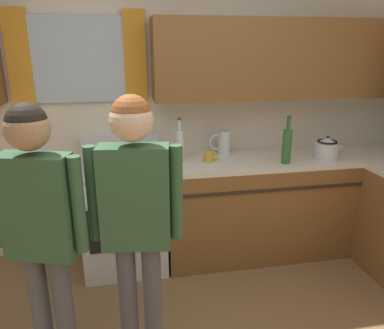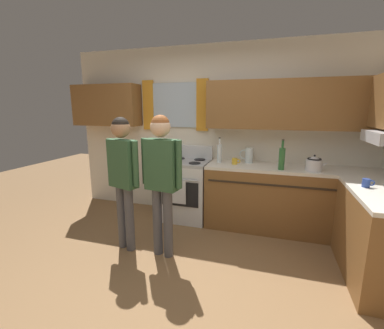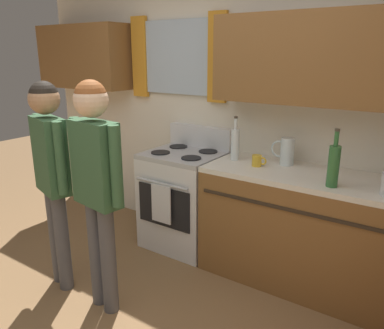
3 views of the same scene
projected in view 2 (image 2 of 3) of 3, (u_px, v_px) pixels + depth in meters
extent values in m
plane|color=olive|center=(167.00, 281.00, 2.61)|extent=(12.00, 12.00, 0.00)
cube|color=silver|center=(212.00, 133.00, 4.12)|extent=(4.60, 0.10, 2.60)
cube|color=silver|center=(175.00, 105.00, 4.13)|extent=(0.72, 0.03, 0.67)
cube|color=orange|center=(148.00, 105.00, 4.25)|extent=(0.18, 0.04, 0.77)
cube|color=orange|center=(202.00, 105.00, 3.99)|extent=(0.18, 0.04, 0.77)
cube|color=brown|center=(107.00, 105.00, 4.33)|extent=(1.13, 0.32, 0.66)
cube|color=brown|center=(293.00, 105.00, 3.50)|extent=(2.31, 0.32, 0.66)
cube|color=brown|center=(289.00, 201.00, 3.62)|extent=(2.25, 0.62, 0.86)
cube|color=silver|center=(291.00, 169.00, 3.53)|extent=(2.25, 0.62, 0.04)
cube|color=brown|center=(382.00, 239.00, 2.55)|extent=(0.62, 1.17, 0.86)
cube|color=#2D2319|center=(292.00, 187.00, 3.27)|extent=(2.13, 0.01, 0.02)
cube|color=silver|center=(187.00, 191.00, 4.05)|extent=(0.67, 0.62, 0.86)
cube|color=black|center=(180.00, 194.00, 3.74)|extent=(0.55, 0.01, 0.36)
cylinder|color=#ADADB2|center=(179.00, 180.00, 3.68)|extent=(0.55, 0.02, 0.02)
cube|color=#ADADB2|center=(187.00, 162.00, 3.96)|extent=(0.67, 0.62, 0.04)
cube|color=silver|center=(192.00, 152.00, 4.18)|extent=(0.67, 0.08, 0.20)
cylinder|color=black|center=(173.00, 162.00, 3.87)|extent=(0.17, 0.17, 0.01)
cylinder|color=black|center=(195.00, 163.00, 3.77)|extent=(0.17, 0.17, 0.01)
cylinder|color=black|center=(179.00, 158.00, 4.13)|extent=(0.17, 0.17, 0.01)
cylinder|color=black|center=(200.00, 160.00, 4.03)|extent=(0.17, 0.17, 0.01)
cube|color=silver|center=(179.00, 192.00, 3.70)|extent=(0.20, 0.02, 0.34)
cylinder|color=#2D6633|center=(282.00, 159.00, 3.36)|extent=(0.08, 0.08, 0.28)
cylinder|color=#2D6633|center=(283.00, 144.00, 3.32)|extent=(0.03, 0.03, 0.10)
cylinder|color=#3F382D|center=(283.00, 140.00, 3.31)|extent=(0.03, 0.03, 0.02)
cylinder|color=silver|center=(219.00, 154.00, 3.82)|extent=(0.07, 0.07, 0.26)
cylinder|color=silver|center=(220.00, 142.00, 3.78)|extent=(0.03, 0.03, 0.09)
cylinder|color=#3F382D|center=(220.00, 138.00, 3.77)|extent=(0.03, 0.03, 0.02)
cylinder|color=#2D479E|center=(366.00, 183.00, 2.63)|extent=(0.07, 0.07, 0.08)
torus|color=#2D479E|center=(372.00, 183.00, 2.62)|extent=(0.06, 0.01, 0.06)
cylinder|color=gold|center=(235.00, 161.00, 3.71)|extent=(0.08, 0.08, 0.09)
torus|color=gold|center=(238.00, 161.00, 3.69)|extent=(0.06, 0.01, 0.06)
cylinder|color=silver|center=(314.00, 166.00, 3.31)|extent=(0.20, 0.20, 0.14)
cone|color=silver|center=(315.00, 158.00, 3.29)|extent=(0.18, 0.18, 0.05)
sphere|color=black|center=(315.00, 156.00, 3.28)|extent=(0.02, 0.02, 0.02)
cone|color=silver|center=(325.00, 164.00, 3.27)|extent=(0.09, 0.04, 0.07)
torus|color=black|center=(314.00, 159.00, 3.29)|extent=(0.17, 0.17, 0.02)
cylinder|color=silver|center=(249.00, 155.00, 3.80)|extent=(0.11, 0.11, 0.22)
torus|color=silver|center=(244.00, 154.00, 3.82)|extent=(0.14, 0.02, 0.14)
cylinder|color=#4C4C51|center=(130.00, 219.00, 3.12)|extent=(0.10, 0.10, 0.78)
cylinder|color=#4C4C51|center=(122.00, 217.00, 3.19)|extent=(0.10, 0.10, 0.78)
cube|color=#335938|center=(123.00, 164.00, 3.02)|extent=(0.39, 0.25, 0.55)
cylinder|color=#335938|center=(136.00, 164.00, 2.89)|extent=(0.07, 0.07, 0.51)
cylinder|color=#335938|center=(111.00, 160.00, 3.13)|extent=(0.07, 0.07, 0.51)
sphere|color=#A87A56|center=(121.00, 128.00, 2.93)|extent=(0.21, 0.21, 0.21)
sphere|color=black|center=(121.00, 126.00, 2.93)|extent=(0.20, 0.20, 0.20)
cylinder|color=#4C4C51|center=(168.00, 224.00, 2.98)|extent=(0.11, 0.11, 0.79)
cylinder|color=#4C4C51|center=(158.00, 222.00, 3.03)|extent=(0.11, 0.11, 0.79)
cube|color=#335938|center=(161.00, 165.00, 2.86)|extent=(0.38, 0.21, 0.56)
cylinder|color=#335938|center=(179.00, 165.00, 2.77)|extent=(0.07, 0.07, 0.52)
cylinder|color=#335938|center=(145.00, 161.00, 2.95)|extent=(0.07, 0.07, 0.52)
sphere|color=beige|center=(160.00, 127.00, 2.78)|extent=(0.22, 0.22, 0.22)
sphere|color=brown|center=(160.00, 124.00, 2.77)|extent=(0.20, 0.20, 0.20)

